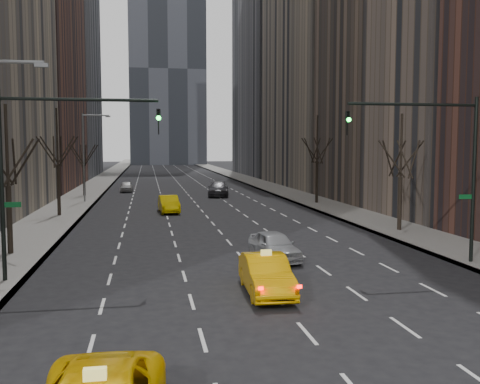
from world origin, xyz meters
name	(u,v)px	position (x,y,z in m)	size (l,w,h in m)	color
sidewalk_left	(97,185)	(-12.25, 70.00, 0.07)	(4.50, 320.00, 0.15)	slate
sidewalk_right	(258,183)	(12.25, 70.00, 0.07)	(4.50, 320.00, 0.15)	slate
bld_left_far	(19,26)	(-21.50, 66.00, 22.00)	(14.00, 28.00, 44.00)	brown
bld_left_deep	(55,18)	(-21.50, 96.00, 30.00)	(14.00, 30.00, 60.00)	slate
bld_right_far	(330,13)	(21.50, 64.00, 25.00)	(14.00, 28.00, 50.00)	tan
bld_right_deep	(278,30)	(21.50, 95.00, 29.00)	(14.00, 30.00, 58.00)	slate
tree_lw_b	(8,186)	(-12.00, 18.00, 3.72)	(3.36, 3.50, 7.82)	black
tree_lw_c	(58,168)	(-12.00, 34.00, 4.04)	(3.36, 3.50, 8.74)	black
tree_lw_d	(84,166)	(-12.00, 52.00, 3.56)	(3.36, 3.50, 7.36)	black
tree_rw_b	(400,177)	(12.00, 22.00, 3.72)	(3.36, 3.50, 7.82)	black
tree_rw_c	(317,164)	(12.00, 40.00, 4.04)	(3.36, 3.50, 8.74)	black
traffic_mast_left	(43,153)	(-9.11, 12.00, 5.49)	(6.69, 0.39, 8.00)	black
traffic_mast_right	(443,153)	(9.11, 12.00, 5.49)	(6.69, 0.39, 8.00)	black
streetlight_far	(87,148)	(-10.84, 45.00, 5.62)	(2.83, 0.22, 9.00)	slate
taxi_sedan	(266,274)	(-0.26, 8.63, 0.76)	(1.61, 4.62, 1.52)	#FCB005
silver_sedan_ahead	(274,246)	(1.52, 14.69, 0.74)	(1.74, 4.32, 1.47)	#A2A5AA
far_taxi	(169,204)	(-3.00, 35.46, 0.75)	(1.58, 4.54, 1.50)	#FFD905
far_suv_grey	(218,189)	(3.34, 50.13, 0.84)	(2.35, 5.79, 1.68)	#313035
far_car_white	(126,187)	(-7.47, 58.10, 0.66)	(1.56, 3.88, 1.32)	#B8B8B8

